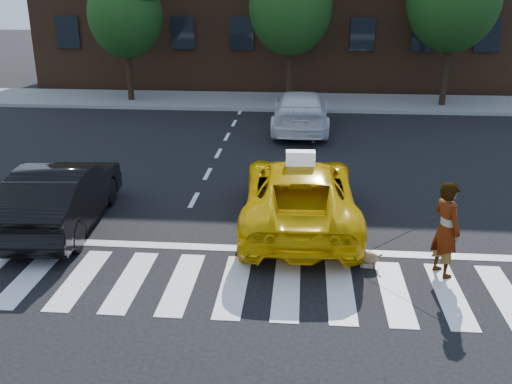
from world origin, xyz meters
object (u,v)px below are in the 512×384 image
tree_left (125,5)px  taxi (299,194)px  white_suv (301,111)px  woman (446,229)px  black_sedan (62,195)px  dog (366,257)px

tree_left → taxi: tree_left is taller
white_suv → woman: woman is taller
black_sedan → white_suv: 11.14m
taxi → dog: size_ratio=8.94×
white_suv → dog: (1.45, -11.23, -0.55)m
taxi → woman: 3.61m
black_sedan → woman: 8.49m
woman → dog: size_ratio=3.09×
white_suv → woman: size_ratio=2.74×
woman → taxi: bearing=27.0°
tree_left → black_sedan: tree_left is taller
woman → dog: bearing=58.2°
black_sedan → dog: 7.05m
taxi → black_sedan: size_ratio=1.18×
white_suv → woman: bearing=104.4°
black_sedan → dog: (6.87, -1.50, -0.57)m
taxi → tree_left: bearing=-61.5°
black_sedan → white_suv: bearing=-123.1°
tree_left → dog: 19.09m
tree_left → dog: (9.52, -16.00, -4.23)m
white_suv → dog: 11.34m
woman → dog: (-1.45, 0.18, -0.75)m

